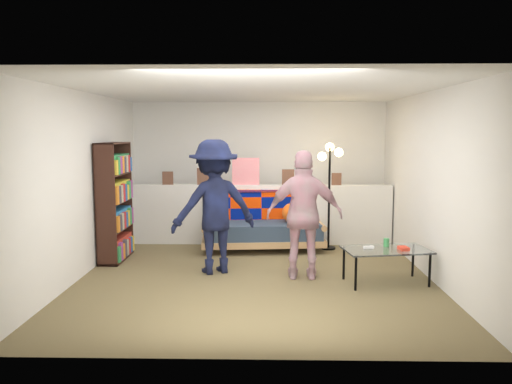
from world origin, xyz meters
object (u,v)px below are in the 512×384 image
futon_sofa (263,225)px  bookshelf (115,205)px  coffee_table (387,251)px  person_left (214,207)px  floor_lamp (330,174)px  person_right (304,215)px

futon_sofa → bookshelf: bookshelf is taller
bookshelf → coffee_table: 3.90m
bookshelf → person_left: (1.53, -0.64, 0.09)m
futon_sofa → floor_lamp: bearing=0.9°
person_right → floor_lamp: bearing=-104.5°
futon_sofa → coffee_table: 2.39m
floor_lamp → person_left: 2.22m
coffee_table → person_left: person_left is taller
futon_sofa → person_right: person_right is taller
person_left → coffee_table: bearing=145.7°
coffee_table → floor_lamp: size_ratio=0.66×
bookshelf → person_right: (2.71, -0.90, 0.02)m
floor_lamp → person_right: (-0.52, -1.65, -0.38)m
bookshelf → floor_lamp: size_ratio=1.01×
bookshelf → person_left: person_left is taller
futon_sofa → person_left: bearing=-115.1°
floor_lamp → person_right: floor_lamp is taller
floor_lamp → person_left: bearing=-140.7°
futon_sofa → person_right: 1.78m
coffee_table → floor_lamp: bearing=104.9°
futon_sofa → bookshelf: size_ratio=1.16×
futon_sofa → coffee_table: bearing=-49.8°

